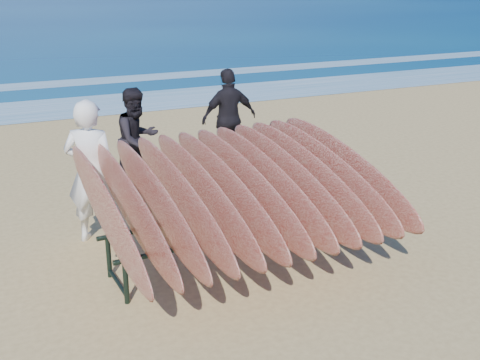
{
  "coord_description": "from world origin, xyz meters",
  "views": [
    {
      "loc": [
        -2.72,
        -5.44,
        3.37
      ],
      "look_at": [
        0.0,
        0.8,
        0.95
      ],
      "focal_mm": 45.0,
      "sensor_mm": 36.0,
      "label": 1
    }
  ],
  "objects_px": {
    "person_dark_a": "(138,140)",
    "person_dark_b": "(229,118)",
    "surfboard_rack": "(237,189)",
    "person_white": "(91,172)"
  },
  "relations": [
    {
      "from": "person_dark_a",
      "to": "person_dark_b",
      "type": "xyz_separation_m",
      "value": [
        1.79,
        0.58,
        0.05
      ]
    },
    {
      "from": "surfboard_rack",
      "to": "person_dark_a",
      "type": "relative_size",
      "value": 2.06
    },
    {
      "from": "surfboard_rack",
      "to": "person_dark_b",
      "type": "relative_size",
      "value": 1.95
    },
    {
      "from": "person_white",
      "to": "person_dark_a",
      "type": "distance_m",
      "value": 1.94
    },
    {
      "from": "person_dark_a",
      "to": "person_dark_b",
      "type": "height_order",
      "value": "person_dark_b"
    },
    {
      "from": "surfboard_rack",
      "to": "person_white",
      "type": "distance_m",
      "value": 1.93
    },
    {
      "from": "person_white",
      "to": "person_dark_a",
      "type": "bearing_deg",
      "value": -90.07
    },
    {
      "from": "person_white",
      "to": "person_dark_b",
      "type": "bearing_deg",
      "value": -110.12
    },
    {
      "from": "person_dark_b",
      "to": "surfboard_rack",
      "type": "bearing_deg",
      "value": 67.14
    },
    {
      "from": "surfboard_rack",
      "to": "person_dark_b",
      "type": "distance_m",
      "value": 3.76
    }
  ]
}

